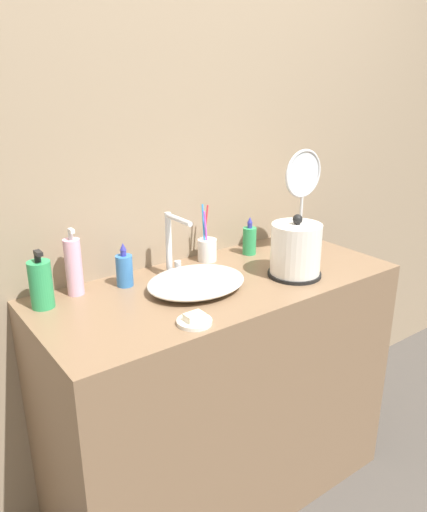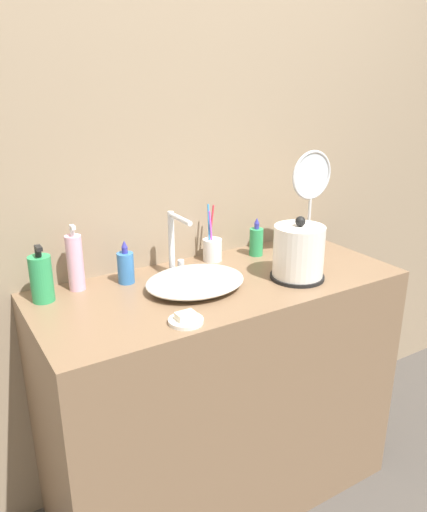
# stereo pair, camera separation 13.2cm
# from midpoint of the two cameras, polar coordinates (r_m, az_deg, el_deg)

# --- Properties ---
(wall_back) EXTENTS (6.00, 0.04, 2.60)m
(wall_back) POSITION_cam_midpoint_polar(r_m,az_deg,el_deg) (1.82, -6.89, 11.90)
(wall_back) COLOR gray
(wall_back) RESTS_ON ground_plane
(vanity_counter) EXTENTS (1.25, 0.54, 0.89)m
(vanity_counter) POSITION_cam_midpoint_polar(r_m,az_deg,el_deg) (1.91, -1.31, -15.45)
(vanity_counter) COLOR brown
(vanity_counter) RESTS_ON ground_plane
(sink_basin) EXTENTS (0.33, 0.27, 0.05)m
(sink_basin) POSITION_cam_midpoint_polar(r_m,az_deg,el_deg) (1.63, -4.32, -2.98)
(sink_basin) COLOR silver
(sink_basin) RESTS_ON vanity_counter
(faucet) EXTENTS (0.06, 0.15, 0.22)m
(faucet) POSITION_cam_midpoint_polar(r_m,az_deg,el_deg) (1.72, -6.93, 1.69)
(faucet) COLOR silver
(faucet) RESTS_ON vanity_counter
(electric_kettle) EXTENTS (0.19, 0.19, 0.22)m
(electric_kettle) POSITION_cam_midpoint_polar(r_m,az_deg,el_deg) (1.73, 7.21, 0.45)
(electric_kettle) COLOR black
(electric_kettle) RESTS_ON vanity_counter
(toothbrush_cup) EXTENTS (0.07, 0.07, 0.22)m
(toothbrush_cup) POSITION_cam_midpoint_polar(r_m,az_deg,el_deg) (1.87, -2.77, 0.80)
(toothbrush_cup) COLOR silver
(toothbrush_cup) RESTS_ON vanity_counter
(lotion_bottle) EXTENTS (0.05, 0.05, 0.22)m
(lotion_bottle) POSITION_cam_midpoint_polar(r_m,az_deg,el_deg) (1.64, -17.93, -1.19)
(lotion_bottle) COLOR #EAA8C6
(lotion_bottle) RESTS_ON vanity_counter
(shampoo_bottle) EXTENTS (0.05, 0.05, 0.15)m
(shampoo_bottle) POSITION_cam_midpoint_polar(r_m,az_deg,el_deg) (1.94, 2.18, 1.83)
(shampoo_bottle) COLOR #2D9956
(shampoo_bottle) RESTS_ON vanity_counter
(mouthwash_bottle) EXTENTS (0.06, 0.06, 0.15)m
(mouthwash_bottle) POSITION_cam_midpoint_polar(r_m,az_deg,el_deg) (1.68, -12.39, -1.55)
(mouthwash_bottle) COLOR #3370B7
(mouthwash_bottle) RESTS_ON vanity_counter
(hand_cream_bottle) EXTENTS (0.07, 0.07, 0.18)m
(hand_cream_bottle) POSITION_cam_midpoint_polar(r_m,az_deg,el_deg) (1.59, -21.41, -3.04)
(hand_cream_bottle) COLOR #2D9956
(hand_cream_bottle) RESTS_ON vanity_counter
(soap_dish) EXTENTS (0.10, 0.10, 0.03)m
(soap_dish) POSITION_cam_midpoint_polar(r_m,az_deg,el_deg) (1.41, -4.91, -7.41)
(soap_dish) COLOR silver
(soap_dish) RESTS_ON vanity_counter
(vanity_mirror) EXTENTS (0.18, 0.13, 0.40)m
(vanity_mirror) POSITION_cam_midpoint_polar(r_m,az_deg,el_deg) (1.93, 8.15, 6.90)
(vanity_mirror) COLOR silver
(vanity_mirror) RESTS_ON vanity_counter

